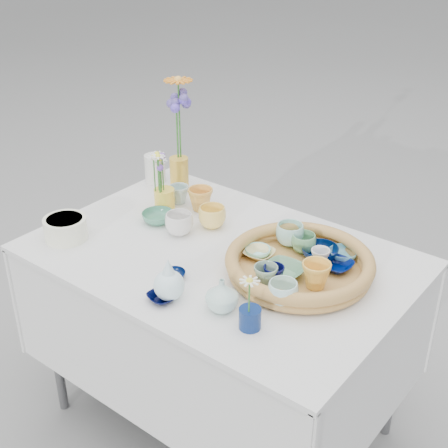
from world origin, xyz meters
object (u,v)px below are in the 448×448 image
Objects in this scene: tall_vase_yellow at (179,174)px; wicker_tray at (299,265)px; display_table at (221,419)px; bud_vase_seafoam at (222,295)px.

wicker_tray is at bearing -18.37° from tall_vase_yellow.
bud_vase_seafoam is (0.20, -0.24, 0.82)m from display_table.
wicker_tray is (0.28, 0.05, 0.80)m from display_table.
wicker_tray is 0.76m from tall_vase_yellow.
display_table is 0.87m from bud_vase_seafoam.
tall_vase_yellow is (-0.72, 0.24, 0.03)m from wicker_tray.
wicker_tray reaches higher than display_table.
tall_vase_yellow reaches higher than bud_vase_seafoam.
tall_vase_yellow reaches higher than display_table.
tall_vase_yellow is at bearing 140.20° from bud_vase_seafoam.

